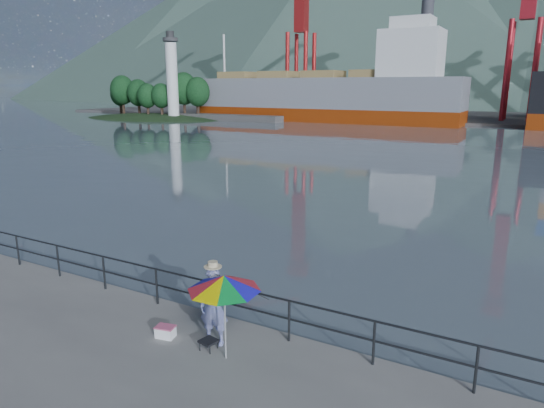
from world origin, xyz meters
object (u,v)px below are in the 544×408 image
at_px(beach_umbrella, 224,283).
at_px(cooler_bag, 165,332).
at_px(fisherman, 214,306).
at_px(bulk_carrier, 331,95).

height_order(beach_umbrella, cooler_bag, beach_umbrella).
distance_m(beach_umbrella, cooler_bag, 2.39).
distance_m(fisherman, bulk_carrier, 74.95).
bearing_deg(beach_umbrella, cooler_bag, 178.21).
height_order(fisherman, bulk_carrier, bulk_carrier).
distance_m(beach_umbrella, bulk_carrier, 75.49).
relative_size(fisherman, cooler_bag, 4.30).
bearing_deg(fisherman, bulk_carrier, 95.97).
xyz_separation_m(beach_umbrella, cooler_bag, (-1.75, 0.05, -1.63)).
relative_size(cooler_bag, bulk_carrier, 0.01).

